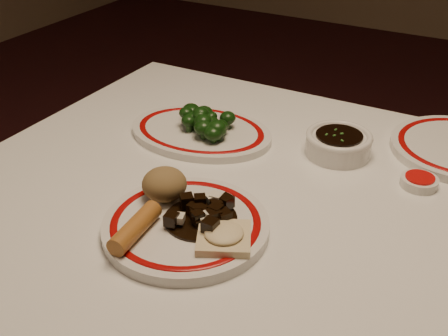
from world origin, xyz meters
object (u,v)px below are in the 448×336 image
rice_mound (164,184)px  fried_wonton (224,236)px  dining_table (292,254)px  spring_roll (135,228)px  main_plate (186,226)px  stirfry_heap (203,214)px  broccoli_pile (203,120)px  soy_bowl (338,145)px  broccoli_plate (201,132)px

rice_mound → fried_wonton: rice_mound is taller
dining_table → spring_roll: size_ratio=11.31×
fried_wonton → spring_roll: bearing=-157.0°
main_plate → stirfry_heap: stirfry_heap is taller
main_plate → broccoli_pile: bearing=115.8°
dining_table → soy_bowl: bearing=90.8°
fried_wonton → main_plate: bearing=169.6°
broccoli_pile → broccoli_plate: bearing=162.3°
dining_table → broccoli_pile: size_ratio=9.44×
broccoli_plate → spring_roll: bearing=-74.3°
rice_mound → broccoli_pile: bearing=106.4°
main_plate → broccoli_plate: main_plate is taller
main_plate → broccoli_plate: bearing=116.9°
dining_table → soy_bowl: soy_bowl is taller
dining_table → main_plate: (-0.13, -0.13, 0.10)m
dining_table → main_plate: 0.21m
rice_mound → broccoli_plate: size_ratio=0.23×
dining_table → fried_wonton: bearing=-109.4°
main_plate → broccoli_plate: 0.31m
rice_mound → fried_wonton: 0.15m
dining_table → spring_roll: 0.29m
rice_mound → main_plate: bearing=-31.4°
spring_roll → broccoli_pile: size_ratio=0.84×
main_plate → spring_roll: (-0.05, -0.06, 0.02)m
stirfry_heap → soy_bowl: (0.10, 0.33, -0.01)m
dining_table → spring_roll: (-0.17, -0.20, 0.12)m
spring_roll → broccoli_plate: bearing=100.7°
broccoli_pile → fried_wonton: bearing=-54.5°
dining_table → stirfry_heap: stirfry_heap is taller
dining_table → stirfry_heap: bearing=-131.6°
fried_wonton → stirfry_heap: size_ratio=0.91×
fried_wonton → soy_bowl: 0.36m
dining_table → stirfry_heap: 0.20m
spring_roll → fried_wonton: spring_roll is taller
broccoli_plate → soy_bowl: (0.27, 0.06, 0.01)m
rice_mound → spring_roll: size_ratio=0.68×
dining_table → spring_roll: spring_roll is taller
fried_wonton → broccoli_pile: size_ratio=0.81×
fried_wonton → soy_bowl: (0.05, 0.36, -0.01)m
spring_roll → broccoli_plate: (-0.10, 0.35, -0.02)m
broccoli_pile → soy_bowl: (0.26, 0.06, -0.02)m
rice_mound → spring_roll: (0.02, -0.10, -0.01)m
fried_wonton → broccoli_pile: (-0.21, 0.29, 0.01)m
stirfry_heap → main_plate: bearing=-143.0°
main_plate → fried_wonton: fried_wonton is taller
dining_table → main_plate: size_ratio=3.71×
rice_mound → dining_table: bearing=26.5°
dining_table → broccoli_pile: 0.32m
dining_table → fried_wonton: (-0.05, -0.15, 0.12)m
stirfry_heap → broccoli_pile: size_ratio=0.89×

